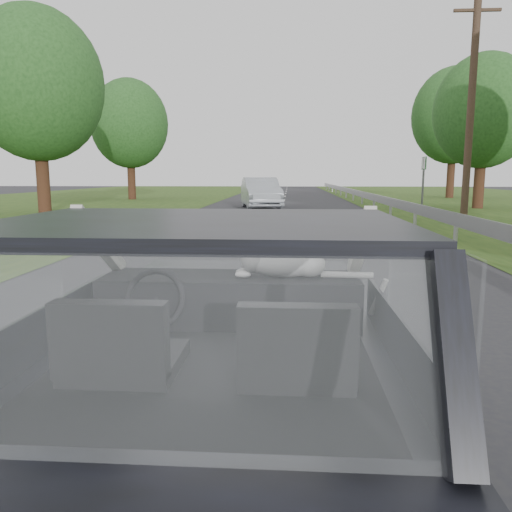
# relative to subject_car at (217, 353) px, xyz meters

# --- Properties ---
(ground) EXTENTS (140.00, 140.00, 0.00)m
(ground) POSITION_rel_subject_car_xyz_m (0.00, 0.00, -0.72)
(ground) COLOR #333333
(ground) RESTS_ON ground
(subject_car) EXTENTS (1.80, 4.00, 1.45)m
(subject_car) POSITION_rel_subject_car_xyz_m (0.00, 0.00, 0.00)
(subject_car) COLOR black
(subject_car) RESTS_ON ground
(dashboard) EXTENTS (1.58, 0.45, 0.30)m
(dashboard) POSITION_rel_subject_car_xyz_m (0.00, 0.62, 0.12)
(dashboard) COLOR black
(dashboard) RESTS_ON subject_car
(driver_seat) EXTENTS (0.50, 0.72, 0.42)m
(driver_seat) POSITION_rel_subject_car_xyz_m (-0.40, -0.29, 0.16)
(driver_seat) COLOR black
(driver_seat) RESTS_ON subject_car
(passenger_seat) EXTENTS (0.50, 0.72, 0.42)m
(passenger_seat) POSITION_rel_subject_car_xyz_m (0.40, -0.29, 0.16)
(passenger_seat) COLOR black
(passenger_seat) RESTS_ON subject_car
(steering_wheel) EXTENTS (0.36, 0.36, 0.04)m
(steering_wheel) POSITION_rel_subject_car_xyz_m (-0.40, 0.33, 0.20)
(steering_wheel) COLOR black
(steering_wheel) RESTS_ON dashboard
(cat) EXTENTS (0.66, 0.22, 0.29)m
(cat) POSITION_rel_subject_car_xyz_m (0.33, 0.61, 0.37)
(cat) COLOR #979797
(cat) RESTS_ON dashboard
(guardrail) EXTENTS (0.05, 90.00, 0.32)m
(guardrail) POSITION_rel_subject_car_xyz_m (4.30, 10.00, -0.15)
(guardrail) COLOR #A4A4A4
(guardrail) RESTS_ON ground
(other_car) EXTENTS (2.61, 4.83, 1.51)m
(other_car) POSITION_rel_subject_car_xyz_m (-1.05, 22.00, 0.03)
(other_car) COLOR #A2A8B0
(other_car) RESTS_ON ground
(highway_sign) EXTENTS (0.17, 0.99, 2.46)m
(highway_sign) POSITION_rel_subject_car_xyz_m (6.63, 21.83, 0.51)
(highway_sign) COLOR #1E6A2B
(highway_sign) RESTS_ON ground
(utility_pole) EXTENTS (0.27, 0.27, 8.11)m
(utility_pole) POSITION_rel_subject_car_xyz_m (6.83, 16.61, 3.33)
(utility_pole) COLOR brown
(utility_pole) RESTS_ON ground
(tree_2) EXTENTS (4.73, 4.73, 7.11)m
(tree_2) POSITION_rel_subject_car_xyz_m (9.55, 22.76, 2.83)
(tree_2) COLOR #1E441A
(tree_2) RESTS_ON ground
(tree_3) EXTENTS (7.67, 7.67, 8.81)m
(tree_3) POSITION_rel_subject_car_xyz_m (11.80, 34.42, 3.68)
(tree_3) COLOR #1E441A
(tree_3) RESTS_ON ground
(tree_5) EXTENTS (5.57, 5.57, 8.02)m
(tree_5) POSITION_rel_subject_car_xyz_m (-9.82, 17.78, 3.28)
(tree_5) COLOR #1E441A
(tree_5) RESTS_ON ground
(tree_6) EXTENTS (5.09, 5.09, 7.61)m
(tree_6) POSITION_rel_subject_car_xyz_m (-10.20, 30.62, 3.08)
(tree_6) COLOR #1E441A
(tree_6) RESTS_ON ground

